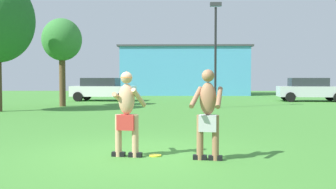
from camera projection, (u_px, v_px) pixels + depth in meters
ground_plane at (137, 155)px, 7.70m from camera, size 80.00×80.00×0.00m
player_with_cap at (127, 110)px, 7.48m from camera, size 0.68×0.62×1.68m
player_in_gray at (208, 113)px, 7.17m from camera, size 0.67×0.61×1.71m
frisbee at (155, 155)px, 7.57m from camera, size 0.25×0.25×0.03m
car_silver_near_post at (310, 89)px, 25.74m from camera, size 4.46×2.37×1.58m
car_white_mid_lot at (103, 89)px, 26.35m from camera, size 4.45×2.35×1.58m
lamp_post at (216, 43)px, 20.05m from camera, size 0.60×0.24×5.52m
outbuilding_behind_lot at (184, 71)px, 36.94m from camera, size 12.11×6.52×4.56m
tree_right_field at (62, 41)px, 20.96m from camera, size 2.16×2.16×4.83m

